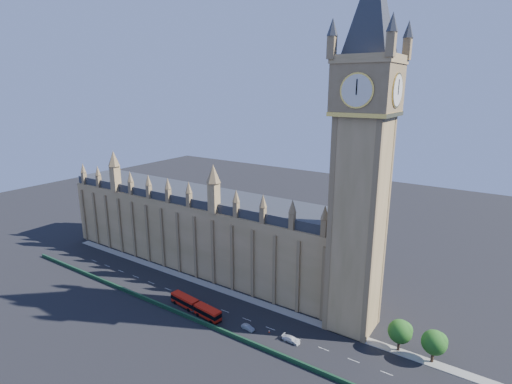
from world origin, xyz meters
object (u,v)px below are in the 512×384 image
Objects in this scene: red_bus at (195,306)px; car_grey at (197,311)px; car_white at (291,339)px; car_silver at (248,327)px.

car_grey is (1.09, -0.59, -0.99)m from red_bus.
car_white is at bearing -79.70° from car_grey.
car_white is at bearing -74.96° from car_silver.
red_bus reaches higher than car_white.
red_bus is at bearing 100.29° from car_silver.
car_silver is (17.12, 1.82, -0.11)m from car_grey.
car_silver is at bearing 99.25° from car_white.
car_white is (30.76, 3.11, -1.02)m from red_bus.
red_bus is 1.59m from car_grey.
car_grey is 17.22m from car_silver.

